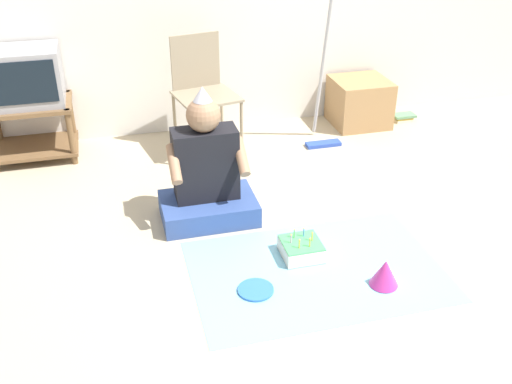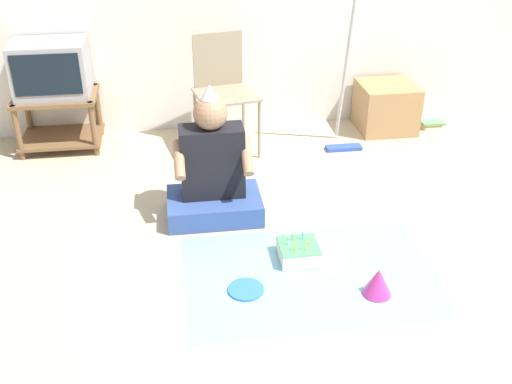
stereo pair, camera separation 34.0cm
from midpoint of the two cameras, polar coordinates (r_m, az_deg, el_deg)
name	(u,v)px [view 1 (the left image)]	position (r m, az deg, el deg)	size (l,w,h in m)	color
ground_plane	(327,276)	(3.33, 3.84, -8.05)	(16.00, 16.00, 0.00)	tan
tv_stand	(32,125)	(4.86, -22.44, 5.85)	(0.62, 0.46, 0.43)	brown
tv	(23,76)	(4.75, -23.30, 10.04)	(0.54, 0.41, 0.40)	#99999E
folding_chair	(202,86)	(4.57, -7.34, 9.97)	(0.51, 0.50, 0.88)	gray
cardboard_box_stack	(359,102)	(5.17, 7.96, 8.44)	(0.45, 0.44, 0.39)	#A87F51
dust_mop	(323,104)	(4.72, 4.31, 8.35)	(0.28, 0.28, 1.17)	#2D4CB2
book_pile	(403,117)	(5.36, 12.08, 6.94)	(0.19, 0.12, 0.06)	beige
person_seated	(207,177)	(3.72, -7.34, 1.38)	(0.59, 0.40, 0.87)	#334C8C
party_cloth	(316,270)	(3.36, 2.89, -7.56)	(1.39, 0.93, 0.01)	#7FC6E0
birthday_cake	(301,249)	(3.44, 1.52, -5.50)	(0.22, 0.22, 0.15)	#F4E0C6
party_hat_blue	(385,273)	(3.25, 9.25, -7.69)	(0.16, 0.16, 0.15)	#CC338C
paper_plate	(256,290)	(3.21, -3.10, -9.38)	(0.19, 0.19, 0.01)	blue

